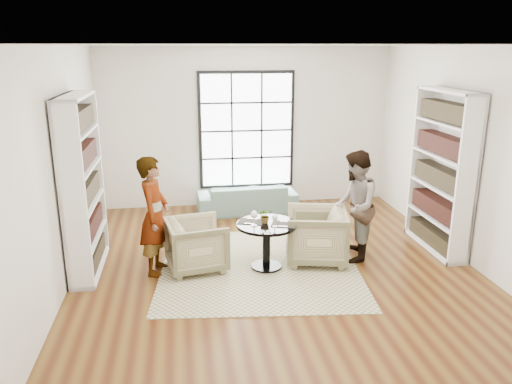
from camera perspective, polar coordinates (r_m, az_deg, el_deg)
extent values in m
plane|color=brown|center=(7.14, 2.17, -8.41)|extent=(6.00, 6.00, 0.00)
plane|color=silver|center=(9.56, -1.11, 7.38)|extent=(5.50, 0.00, 5.50)
plane|color=silver|center=(6.71, -21.45, 2.38)|extent=(0.00, 6.00, 6.00)
plane|color=silver|center=(7.66, 23.00, 3.83)|extent=(0.00, 6.00, 6.00)
plane|color=silver|center=(3.88, 10.72, -6.48)|extent=(5.50, 0.00, 5.50)
plane|color=white|center=(6.49, 2.46, 16.43)|extent=(6.00, 6.00, 0.00)
cube|color=black|center=(9.55, -1.09, 7.06)|extent=(1.82, 0.06, 2.22)
cube|color=white|center=(9.51, -1.06, 7.03)|extent=(1.70, 0.02, 2.10)
cube|color=beige|center=(7.10, 0.41, -8.50)|extent=(3.00, 3.00, 0.01)
cylinder|color=black|center=(7.06, 1.19, -8.51)|extent=(0.42, 0.42, 0.04)
cylinder|color=black|center=(6.94, 1.20, -6.25)|extent=(0.11, 0.11, 0.58)
cylinder|color=black|center=(6.83, 1.22, -3.76)|extent=(0.83, 0.83, 0.04)
imported|color=gray|center=(9.30, -1.03, -0.68)|extent=(1.85, 0.79, 0.53)
imported|color=tan|center=(6.95, -6.79, -6.01)|extent=(0.91, 0.89, 0.71)
imported|color=tan|center=(7.19, 6.86, -4.97)|extent=(1.01, 0.99, 0.78)
imported|color=gray|center=(6.81, -11.55, -2.67)|extent=(0.50, 0.65, 1.62)
imported|color=gray|center=(7.22, 11.18, -1.62)|extent=(0.83, 0.94, 1.60)
cube|color=black|center=(6.87, -0.58, -3.39)|extent=(0.41, 0.36, 0.01)
cube|color=black|center=(6.78, 3.26, -3.70)|extent=(0.41, 0.36, 0.01)
cylinder|color=silver|center=(6.72, -0.22, -3.85)|extent=(0.08, 0.08, 0.01)
cylinder|color=silver|center=(6.70, -0.22, -3.36)|extent=(0.01, 0.01, 0.12)
sphere|color=maroon|center=(6.67, -0.22, -2.61)|extent=(0.09, 0.09, 0.09)
ellipsoid|color=white|center=(6.67, -0.22, -2.61)|extent=(0.10, 0.10, 0.11)
cylinder|color=silver|center=(6.69, 2.17, -3.96)|extent=(0.07, 0.07, 0.01)
cylinder|color=silver|center=(6.68, 2.17, -3.54)|extent=(0.01, 0.01, 0.10)
sphere|color=maroon|center=(6.65, 2.18, -2.90)|extent=(0.08, 0.08, 0.08)
ellipsoid|color=white|center=(6.65, 2.18, -2.90)|extent=(0.08, 0.08, 0.09)
imported|color=gray|center=(6.81, 1.07, -2.70)|extent=(0.21, 0.19, 0.21)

